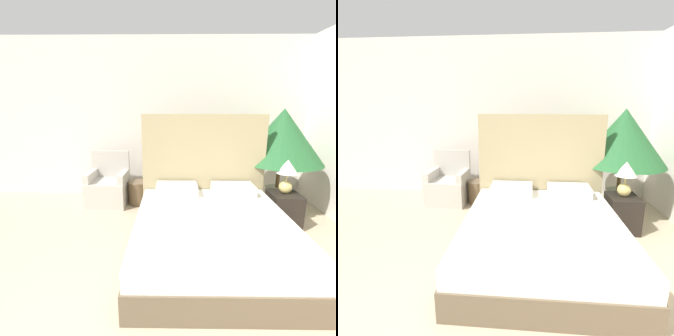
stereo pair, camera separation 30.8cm
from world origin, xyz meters
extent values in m
cube|color=silver|center=(0.00, 3.50, 1.45)|extent=(10.00, 0.06, 2.90)
cube|color=brown|center=(0.85, 1.27, 0.14)|extent=(1.77, 2.05, 0.29)
cube|color=white|center=(0.85, 1.27, 0.39)|extent=(1.74, 2.01, 0.20)
cube|color=tan|center=(0.85, 2.33, 0.80)|extent=(1.81, 0.06, 1.59)
cube|color=white|center=(0.45, 2.07, 0.56)|extent=(0.58, 0.37, 0.14)
cube|color=white|center=(1.25, 2.07, 0.56)|extent=(0.58, 0.37, 0.14)
cube|color=#B7B2A8|center=(-0.74, 2.89, 0.22)|extent=(0.70, 0.64, 0.43)
cube|color=#B7B2A8|center=(-0.73, 3.16, 0.67)|extent=(0.68, 0.09, 0.48)
cube|color=#B7B2A8|center=(-1.03, 2.90, 0.51)|extent=(0.12, 0.55, 0.16)
cube|color=#B7B2A8|center=(-0.45, 2.88, 0.51)|extent=(0.12, 0.55, 0.16)
cube|color=#B7B2A8|center=(0.33, 2.89, 0.22)|extent=(0.70, 0.64, 0.43)
cube|color=#B7B2A8|center=(0.31, 3.16, 0.67)|extent=(0.68, 0.09, 0.48)
cube|color=#B7B2A8|center=(0.04, 2.88, 0.51)|extent=(0.12, 0.55, 0.16)
cube|color=#B7B2A8|center=(0.61, 2.90, 0.51)|extent=(0.12, 0.55, 0.16)
cylinder|color=beige|center=(2.12, 2.67, 0.20)|extent=(0.36, 0.36, 0.40)
cylinder|color=brown|center=(2.12, 2.67, 0.61)|extent=(0.06, 0.06, 0.42)
cone|color=#235B2D|center=(2.12, 2.67, 1.24)|extent=(1.28, 1.28, 0.85)
cube|color=black|center=(2.00, 2.09, 0.25)|extent=(0.40, 0.45, 0.49)
sphere|color=tan|center=(2.00, 2.10, 0.58)|extent=(0.18, 0.18, 0.18)
cylinder|color=tan|center=(2.00, 2.10, 0.73)|extent=(0.02, 0.02, 0.11)
cone|color=silver|center=(2.00, 2.10, 0.88)|extent=(0.30, 0.30, 0.19)
cylinder|color=brown|center=(-0.21, 2.93, 0.20)|extent=(0.35, 0.35, 0.40)
camera|label=1|loc=(0.38, -1.47, 1.75)|focal=28.00mm
camera|label=2|loc=(0.69, -1.45, 1.75)|focal=28.00mm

